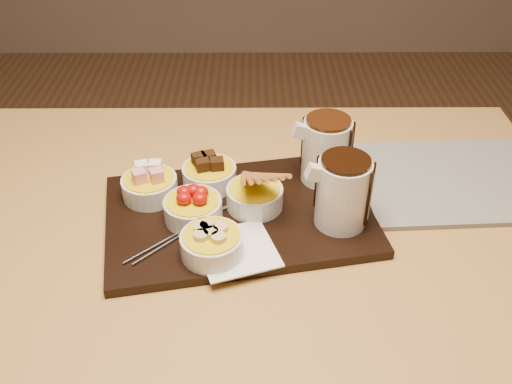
{
  "coord_description": "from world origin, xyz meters",
  "views": [
    {
      "loc": [
        0.02,
        -0.79,
        1.39
      ],
      "look_at": [
        0.02,
        -0.01,
        0.81
      ],
      "focal_mm": 40.0,
      "sensor_mm": 36.0,
      "label": 1
    }
  ],
  "objects_px": {
    "serving_board": "(239,215)",
    "bowl_strawberries": "(193,210)",
    "pitcher_dark_chocolate": "(343,193)",
    "dining_table": "(245,255)",
    "pitcher_milk_chocolate": "(326,151)",
    "newspaper": "(450,180)"
  },
  "relations": [
    {
      "from": "bowl_strawberries",
      "to": "newspaper",
      "type": "relative_size",
      "value": 0.29
    },
    {
      "from": "bowl_strawberries",
      "to": "pitcher_dark_chocolate",
      "type": "xyz_separation_m",
      "value": [
        0.25,
        -0.01,
        0.04
      ]
    },
    {
      "from": "pitcher_dark_chocolate",
      "to": "pitcher_milk_chocolate",
      "type": "relative_size",
      "value": 1.0
    },
    {
      "from": "dining_table",
      "to": "pitcher_milk_chocolate",
      "type": "xyz_separation_m",
      "value": [
        0.15,
        0.09,
        0.18
      ]
    },
    {
      "from": "dining_table",
      "to": "newspaper",
      "type": "xyz_separation_m",
      "value": [
        0.4,
        0.1,
        0.1
      ]
    },
    {
      "from": "serving_board",
      "to": "pitcher_milk_chocolate",
      "type": "height_order",
      "value": "pitcher_milk_chocolate"
    },
    {
      "from": "serving_board",
      "to": "bowl_strawberries",
      "type": "bearing_deg",
      "value": -176.42
    },
    {
      "from": "pitcher_milk_chocolate",
      "to": "newspaper",
      "type": "height_order",
      "value": "pitcher_milk_chocolate"
    },
    {
      "from": "serving_board",
      "to": "pitcher_dark_chocolate",
      "type": "distance_m",
      "value": 0.19
    },
    {
      "from": "bowl_strawberries",
      "to": "pitcher_dark_chocolate",
      "type": "distance_m",
      "value": 0.25
    },
    {
      "from": "dining_table",
      "to": "pitcher_dark_chocolate",
      "type": "height_order",
      "value": "pitcher_dark_chocolate"
    },
    {
      "from": "serving_board",
      "to": "pitcher_milk_chocolate",
      "type": "xyz_separation_m",
      "value": [
        0.16,
        0.1,
        0.07
      ]
    },
    {
      "from": "serving_board",
      "to": "newspaper",
      "type": "xyz_separation_m",
      "value": [
        0.4,
        0.11,
        -0.0
      ]
    },
    {
      "from": "bowl_strawberries",
      "to": "serving_board",
      "type": "bearing_deg",
      "value": 14.09
    },
    {
      "from": "bowl_strawberries",
      "to": "pitcher_milk_chocolate",
      "type": "bearing_deg",
      "value": 26.9
    },
    {
      "from": "dining_table",
      "to": "bowl_strawberries",
      "type": "distance_m",
      "value": 0.16
    },
    {
      "from": "pitcher_dark_chocolate",
      "to": "newspaper",
      "type": "relative_size",
      "value": 0.35
    },
    {
      "from": "serving_board",
      "to": "pitcher_milk_chocolate",
      "type": "relative_size",
      "value": 3.79
    },
    {
      "from": "dining_table",
      "to": "serving_board",
      "type": "xyz_separation_m",
      "value": [
        -0.01,
        -0.01,
        0.11
      ]
    },
    {
      "from": "dining_table",
      "to": "newspaper",
      "type": "height_order",
      "value": "newspaper"
    },
    {
      "from": "dining_table",
      "to": "pitcher_milk_chocolate",
      "type": "bearing_deg",
      "value": 30.38
    },
    {
      "from": "dining_table",
      "to": "serving_board",
      "type": "distance_m",
      "value": 0.11
    }
  ]
}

